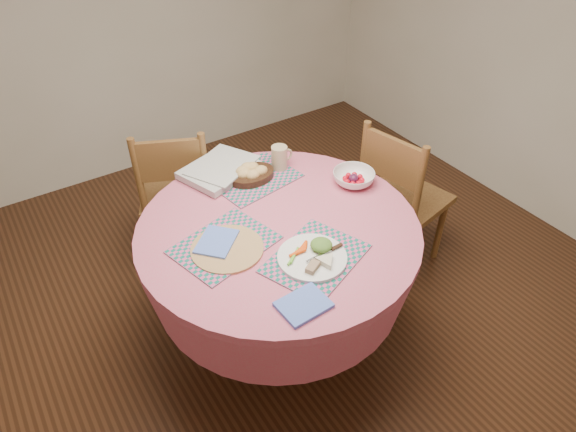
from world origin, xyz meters
The scene contains 15 objects.
ground centered at (0.00, 0.00, 0.00)m, with size 4.00×4.00×0.00m, color #331C0F.
dining_table centered at (0.00, 0.00, 0.56)m, with size 1.24×1.24×0.75m.
chair_right centered at (0.87, 0.12, 0.48)m, with size 0.49×0.50×0.93m.
chair_back centered at (-0.14, 0.85, 0.47)m, with size 0.55×0.54×0.90m.
placemat_front centered at (0.01, -0.26, 0.75)m, with size 0.40×0.30×0.01m, color #116557.
placemat_left centered at (-0.26, 0.01, 0.75)m, with size 0.40×0.30×0.01m, color #116557.
placemat_back centered at (0.09, 0.37, 0.75)m, with size 0.40×0.30×0.01m, color #116557.
wicker_trivet centered at (-0.26, -0.02, 0.76)m, with size 0.30×0.30×0.01m, color #9C7743.
napkin_near centered at (-0.17, -0.44, 0.76)m, with size 0.18×0.14×0.01m, color #5372D7.
napkin_far centered at (-0.28, 0.04, 0.76)m, with size 0.18×0.14×0.01m, color #5372D7.
dinner_plate centered at (0.00, -0.26, 0.77)m, with size 0.28×0.28×0.05m.
bread_bowl centered at (0.08, 0.37, 0.79)m, with size 0.23×0.23×0.08m.
latte_mug centered at (0.25, 0.38, 0.82)m, with size 0.12×0.08×0.12m.
fruit_bowl centered at (0.47, 0.07, 0.78)m, with size 0.25×0.25×0.06m.
newspaper_stack centered at (-0.02, 0.50, 0.78)m, with size 0.42×0.37×0.04m.
Camera 1 is at (-0.91, -1.46, 2.16)m, focal length 32.00 mm.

